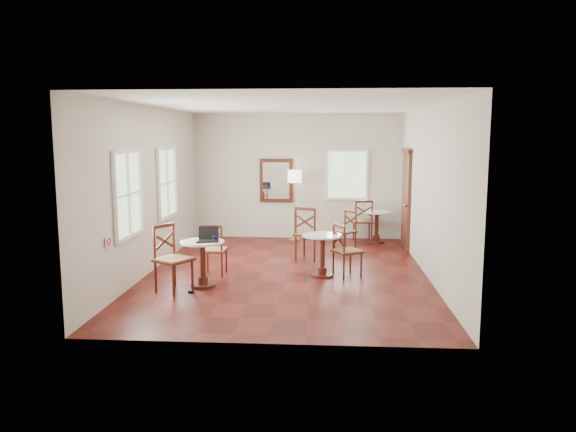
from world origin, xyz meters
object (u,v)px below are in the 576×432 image
Objects in this scene: cafe_table_near at (203,258)px; cafe_table_back at (377,223)px; chair_near_b at (172,259)px; power_adapter at (191,292)px; cafe_table_mid at (322,251)px; laptop at (208,237)px; chair_back_a at (363,221)px; chair_near_a at (214,250)px; floor_lamp at (295,181)px; water_glass at (208,236)px; navy_mug at (214,238)px; mouse at (198,242)px; chair_mid_b at (346,251)px; chair_back_b at (346,231)px; chair_mid_a at (309,234)px.

cafe_table_near is 5.17m from cafe_table_back.
chair_near_b reaches higher than power_adapter.
laptop reaches higher than cafe_table_mid.
chair_back_a is at bearing 56.29° from power_adapter.
cafe_table_near is at bearing -128.41° from cafe_table_back.
laptop is at bearing 97.74° from chair_near_a.
chair_back_a is 1.86m from floor_lamp.
cafe_table_back is at bearing 50.76° from water_glass.
chair_back_a is 10.93× the size of water_glass.
navy_mug is 0.96m from power_adapter.
mouse is 0.80m from power_adapter.
cafe_table_mid is at bearing -176.23° from chair_near_a.
chair_near_a is (-3.18, -3.28, 0.01)m from cafe_table_back.
chair_near_a is 4.40m from chair_back_a.
floor_lamp is (1.70, 4.50, 0.88)m from chair_near_b.
mouse is at bearing 51.91° from chair_back_a.
mouse is 0.98× the size of navy_mug.
cafe_table_mid is 3.43m from chair_back_a.
cafe_table_back is 0.77× the size of chair_mid_b.
cafe_table_near is 0.81× the size of chair_mid_b.
cafe_table_mid is 0.69× the size of chair_near_b.
mouse is (0.40, 0.13, 0.25)m from chair_near_b.
chair_back_b is at bearing 44.74° from laptop.
water_glass reaches higher than cafe_table_back.
chair_back_b is 4.14m from mouse.
chair_back_b is at bearing -105.89° from chair_mid_a.
cafe_table_back is at bearing 68.98° from cafe_table_mid.
chair_mid_a is 0.65× the size of floor_lamp.
chair_mid_b is 0.95× the size of chair_back_a.
cafe_table_near is 1.05× the size of cafe_table_back.
cafe_table_near is at bearing -106.10° from water_glass.
laptop is 4.15× the size of power_adapter.
chair_mid_a is 2.86m from mouse.
laptop is at bearing -150.88° from navy_mug.
chair_near_a is at bearing 87.61° from cafe_table_near.
cafe_table_back is 0.68× the size of chair_near_b.
chair_back_a is 11.42× the size of power_adapter.
chair_near_a is 0.86× the size of chair_near_b.
mouse is (-2.91, -4.30, 0.29)m from chair_back_a.
chair_mid_b is at bearing 18.46° from cafe_table_near.
chair_mid_b reaches higher than chair_back_b.
navy_mug is 0.18m from water_glass.
chair_near_b is 4.89m from floor_lamp.
laptop is 0.10m from navy_mug.
water_glass is at bearing -161.91° from cafe_table_mid.
laptop is (-1.18, -4.16, -0.59)m from floor_lamp.
navy_mug is at bearing 19.58° from cafe_table_near.
cafe_table_near is at bearing 73.08° from chair_mid_a.
navy_mug is at bearing -104.93° from floor_lamp.
floor_lamp is 4.22m from water_glass.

